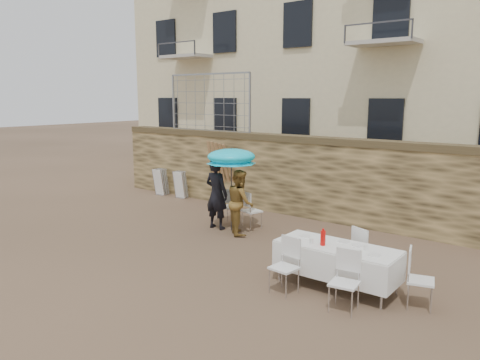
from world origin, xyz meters
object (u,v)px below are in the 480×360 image
Objects in this scene: table_chair_back at (366,252)px; woman_dress at (240,202)px; couple_chair_right at (252,210)px; chair_stack_right at (182,184)px; couple_chair_left at (230,206)px; table_chair_front_right at (344,282)px; soda_bottle at (323,238)px; umbrella at (231,159)px; banquet_table at (337,248)px; table_chair_front_left at (284,266)px; man_suit at (217,194)px; table_chair_side at (421,279)px; chair_stack_left at (164,181)px.

woman_dress is at bearing 9.76° from table_chair_back.
chair_stack_right is (-3.98, 1.54, -0.02)m from couple_chair_right.
couple_chair_left is 1.00× the size of couple_chair_right.
couple_chair_left and table_chair_front_right have the same top height.
umbrella is at bearing 152.41° from soda_bottle.
table_chair_front_left is (-0.60, -0.75, -0.25)m from banquet_table.
table_chair_back is at bearing 168.70° from man_suit.
couple_chair_left and table_chair_side have the same top height.
table_chair_side is (0.90, 0.85, 0.00)m from table_chair_front_right.
chair_stack_left is (-8.77, 4.41, -0.02)m from table_chair_front_right.
chair_stack_left is at bearing 156.54° from umbrella.
table_chair_back is (4.29, -1.32, 0.00)m from couple_chair_left.
table_chair_back is at bearing -20.71° from chair_stack_right.
man_suit reaches higher than chair_stack_right.
couple_chair_right is 4.26m from chair_stack_right.
chair_stack_left is at bearing 3.43° from table_chair_back.
couple_chair_left is 0.70m from couple_chair_right.
woman_dress is 4.98m from table_chair_side.
chair_stack_left is at bearing 18.92° from woman_dress.
chair_stack_right is (-7.17, 3.81, -0.45)m from soda_bottle.
table_chair_front_right is 9.02m from chair_stack_right.
chair_stack_left is (-9.67, 3.56, -0.02)m from table_chair_side.
chair_stack_right is (-7.37, 3.66, -0.27)m from banquet_table.
table_chair_back is (3.59, -1.32, 0.00)m from couple_chair_right.
table_chair_front_right reaches higher than chair_stack_left.
table_chair_front_left is at bearing 84.80° from table_chair_back.
table_chair_front_right reaches higher than chair_stack_right.
banquet_table is at bearing 165.30° from couple_chair_right.
chair_stack_right is at bearing 0.00° from chair_stack_left.
couple_chair_right is at bearing 144.52° from soda_bottle.
chair_stack_left is (-7.67, 4.41, -0.02)m from table_chair_front_left.
couple_chair_left is at bearing 131.63° from umbrella.
table_chair_side is (1.40, 0.10, -0.25)m from banquet_table.
table_chair_side is (5.09, -1.57, -1.32)m from umbrella.
woman_dress reaches higher than table_chair_front_left.
table_chair_back is at bearing 67.17° from soda_bottle.
table_chair_front_right is at bearing -56.31° from banquet_table.
woman_dress reaches higher than table_chair_back.
table_chair_side reaches higher than chair_stack_right.
table_chair_side reaches higher than banquet_table.
table_chair_back is at bearing 44.08° from table_chair_side.
woman_dress is at bearing 57.05° from table_chair_side.
table_chair_side is (1.20, -0.70, 0.00)m from table_chair_back.
couple_chair_right is 4.84m from table_chair_front_right.
banquet_table is 2.19× the size of table_chair_front_right.
table_chair_side is (4.74, -1.47, -0.31)m from woman_dress.
table_chair_front_left is (2.74, -2.32, -0.31)m from woman_dress.
woman_dress reaches higher than table_chair_front_right.
couple_chair_left reaches higher than chair_stack_right.
chair_stack_left is at bearing 180.00° from chair_stack_right.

